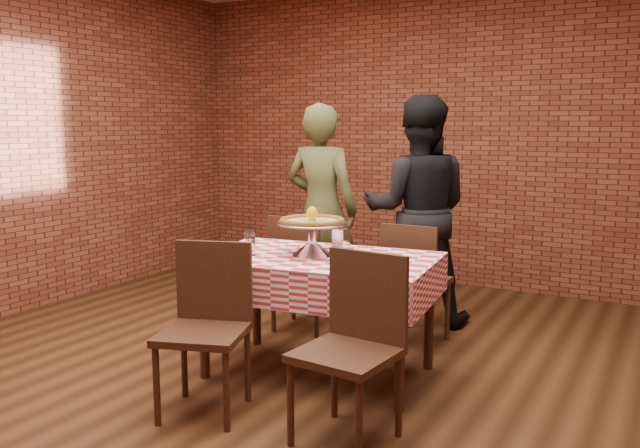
% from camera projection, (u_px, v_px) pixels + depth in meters
% --- Properties ---
extents(ground, '(6.00, 6.00, 0.00)m').
position_uv_depth(ground, '(278.00, 387.00, 3.97)').
color(ground, black).
rests_on(ground, ground).
extents(back_wall, '(5.50, 0.00, 5.50)m').
position_uv_depth(back_wall, '(446.00, 135.00, 6.34)').
color(back_wall, maroon).
rests_on(back_wall, ground).
extents(table, '(1.49, 1.00, 0.75)m').
position_uv_depth(table, '(319.00, 316.00, 4.13)').
color(table, '#442819').
rests_on(table, ground).
extents(tablecloth, '(1.53, 1.04, 0.24)m').
position_uv_depth(tablecloth, '(319.00, 275.00, 4.09)').
color(tablecloth, red).
rests_on(tablecloth, table).
extents(pizza_stand, '(0.47, 0.47, 0.20)m').
position_uv_depth(pizza_stand, '(312.00, 239.00, 4.10)').
color(pizza_stand, silver).
rests_on(pizza_stand, tablecloth).
extents(pizza, '(0.42, 0.42, 0.03)m').
position_uv_depth(pizza, '(312.00, 222.00, 4.08)').
color(pizza, beige).
rests_on(pizza, pizza_stand).
extents(lemon, '(0.07, 0.07, 0.09)m').
position_uv_depth(lemon, '(312.00, 214.00, 4.07)').
color(lemon, yellow).
rests_on(lemon, pizza).
extents(water_glass_left, '(0.08, 0.08, 0.11)m').
position_uv_depth(water_glass_left, '(250.00, 247.00, 4.09)').
color(water_glass_left, white).
rests_on(water_glass_left, tablecloth).
extents(water_glass_right, '(0.08, 0.08, 0.11)m').
position_uv_depth(water_glass_right, '(250.00, 240.00, 4.33)').
color(water_glass_right, white).
rests_on(water_glass_right, tablecloth).
extents(side_plate, '(0.17, 0.17, 0.01)m').
position_uv_depth(side_plate, '(394.00, 264.00, 3.81)').
color(side_plate, white).
rests_on(side_plate, tablecloth).
extents(sweetener_packet_a, '(0.06, 0.06, 0.00)m').
position_uv_depth(sweetener_packet_a, '(397.00, 270.00, 3.67)').
color(sweetener_packet_a, white).
rests_on(sweetener_packet_a, tablecloth).
extents(sweetener_packet_b, '(0.05, 0.04, 0.00)m').
position_uv_depth(sweetener_packet_b, '(405.00, 269.00, 3.71)').
color(sweetener_packet_b, white).
rests_on(sweetener_packet_b, tablecloth).
extents(condiment_caddy, '(0.10, 0.09, 0.13)m').
position_uv_depth(condiment_caddy, '(341.00, 238.00, 4.33)').
color(condiment_caddy, silver).
rests_on(condiment_caddy, tablecloth).
extents(chair_near_left, '(0.56, 0.56, 0.92)m').
position_uv_depth(chair_near_left, '(203.00, 332.00, 3.55)').
color(chair_near_left, '#442819').
rests_on(chair_near_left, ground).
extents(chair_near_right, '(0.49, 0.49, 0.93)m').
position_uv_depth(chair_near_right, '(346.00, 351.00, 3.23)').
color(chair_near_right, '#442819').
rests_on(chair_near_right, ground).
extents(chair_far_left, '(0.46, 0.46, 0.89)m').
position_uv_depth(chair_far_left, '(304.00, 272.00, 5.03)').
color(chair_far_left, '#442819').
rests_on(chair_far_left, ground).
extents(chair_far_right, '(0.41, 0.41, 0.88)m').
position_uv_depth(chair_far_right, '(417.00, 283.00, 4.70)').
color(chair_far_right, '#442819').
rests_on(chair_far_right, ground).
extents(diner_olive, '(0.64, 0.42, 1.73)m').
position_uv_depth(diner_olive, '(321.00, 210.00, 5.42)').
color(diner_olive, '#4B4E29').
rests_on(diner_olive, ground).
extents(diner_black, '(1.04, 0.92, 1.78)m').
position_uv_depth(diner_black, '(417.00, 211.00, 5.16)').
color(diner_black, black).
rests_on(diner_black, ground).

